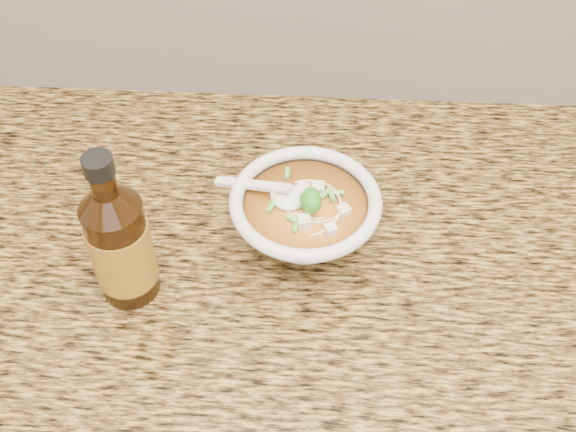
{
  "coord_description": "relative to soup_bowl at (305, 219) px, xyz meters",
  "views": [
    {
      "loc": [
        -0.13,
        1.15,
        1.58
      ],
      "look_at": [
        -0.16,
        1.71,
        0.95
      ],
      "focal_mm": 45.0,
      "sensor_mm": 36.0,
      "label": 1
    }
  ],
  "objects": [
    {
      "name": "hot_sauce_bottle",
      "position": [
        -0.2,
        -0.08,
        0.04
      ],
      "size": [
        0.08,
        0.08,
        0.21
      ],
      "rotation": [
        0.0,
        0.0,
        0.19
      ],
      "color": "#371C07",
      "rests_on": "counter_slab"
    },
    {
      "name": "soup_bowl",
      "position": [
        0.0,
        0.0,
        0.0
      ],
      "size": [
        0.2,
        0.18,
        0.1
      ],
      "rotation": [
        0.0,
        0.0,
        -0.16
      ],
      "color": "white",
      "rests_on": "counter_slab"
    },
    {
      "name": "counter_slab",
      "position": [
        0.14,
        -0.03,
        -0.06
      ],
      "size": [
        4.0,
        0.68,
        0.04
      ],
      "primitive_type": "cube",
      "color": "olive",
      "rests_on": "cabinet"
    }
  ]
}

